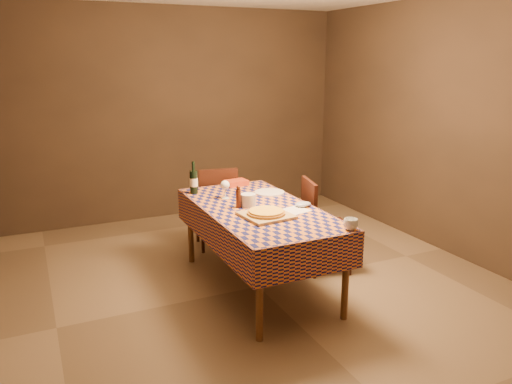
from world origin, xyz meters
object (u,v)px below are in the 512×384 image
at_px(pizza, 266,212).
at_px(white_plate, 269,192).
at_px(wine_bottle, 194,182).
at_px(bowl, 247,202).
at_px(chair_right, 320,220).
at_px(dining_table, 258,216).
at_px(chair_far, 217,203).
at_px(cutting_board, 266,215).

height_order(pizza, white_plate, pizza).
xyz_separation_m(pizza, wine_bottle, (-0.32, 0.97, 0.08)).
relative_size(bowl, chair_right, 0.14).
relative_size(dining_table, wine_bottle, 5.75).
bearing_deg(pizza, dining_table, 78.62).
bearing_deg(dining_table, chair_far, 89.80).
distance_m(dining_table, white_plate, 0.50).
bearing_deg(chair_right, wine_bottle, 150.65).
xyz_separation_m(dining_table, cutting_board, (-0.05, -0.27, 0.09)).
height_order(cutting_board, pizza, pizza).
distance_m(bowl, white_plate, 0.44).
xyz_separation_m(bowl, chair_right, (0.77, -0.04, -0.27)).
bearing_deg(chair_right, white_plate, 143.90).
distance_m(cutting_board, chair_right, 0.89).
height_order(cutting_board, chair_right, chair_right).
bearing_deg(wine_bottle, dining_table, -62.12).
distance_m(pizza, wine_bottle, 1.03).
bearing_deg(cutting_board, chair_far, 87.52).
bearing_deg(chair_far, chair_right, -54.40).
bearing_deg(cutting_board, bowl, 90.36).
bearing_deg(chair_right, pizza, -154.41).
distance_m(bowl, chair_far, 0.99).
bearing_deg(cutting_board, dining_table, 78.62).
bearing_deg(bowl, pizza, -89.64).
bearing_deg(dining_table, bowl, 113.86).
bearing_deg(cutting_board, white_plate, 61.59).
bearing_deg(pizza, chair_far, 87.52).
relative_size(cutting_board, bowl, 2.83).
height_order(wine_bottle, white_plate, wine_bottle).
xyz_separation_m(white_plate, chair_far, (-0.30, 0.69, -0.26)).
xyz_separation_m(wine_bottle, chair_far, (0.37, 0.38, -0.37)).
bearing_deg(white_plate, wine_bottle, 155.21).
xyz_separation_m(pizza, white_plate, (0.36, 0.66, -0.03)).
height_order(pizza, chair_right, chair_right).
distance_m(wine_bottle, white_plate, 0.75).
height_order(white_plate, chair_right, chair_right).
height_order(cutting_board, chair_far, chair_far).
distance_m(wine_bottle, chair_right, 1.29).
relative_size(wine_bottle, chair_far, 0.34).
relative_size(cutting_board, white_plate, 1.30).
distance_m(dining_table, bowl, 0.17).
xyz_separation_m(dining_table, chair_far, (0.00, 1.08, -0.17)).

